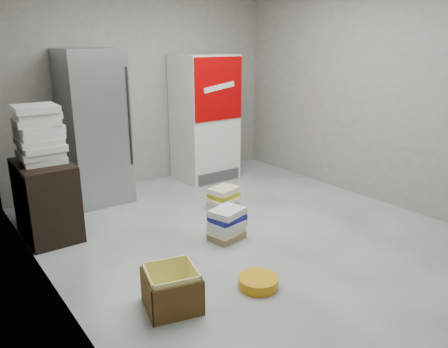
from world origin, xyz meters
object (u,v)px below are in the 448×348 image
steel_fridge (94,128)px  phonebook_stack_main (227,224)px  cardboard_box (172,292)px  wood_shelf (46,200)px  coke_cooler (205,118)px

steel_fridge → phonebook_stack_main: bearing=-72.1°
phonebook_stack_main → cardboard_box: size_ratio=0.81×
wood_shelf → phonebook_stack_main: (1.45, -1.20, -0.23)m
steel_fridge → cardboard_box: size_ratio=3.87×
steel_fridge → coke_cooler: size_ratio=1.06×
steel_fridge → coke_cooler: steel_fridge is taller
cardboard_box → coke_cooler: bearing=66.0°
steel_fridge → wood_shelf: steel_fridge is taller
wood_shelf → cardboard_box: (0.39, -1.92, -0.27)m
wood_shelf → cardboard_box: bearing=-78.5°
coke_cooler → cardboard_box: size_ratio=3.67×
coke_cooler → wood_shelf: 2.63m
wood_shelf → phonebook_stack_main: 1.90m
phonebook_stack_main → steel_fridge: bearing=95.5°
wood_shelf → phonebook_stack_main: wood_shelf is taller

